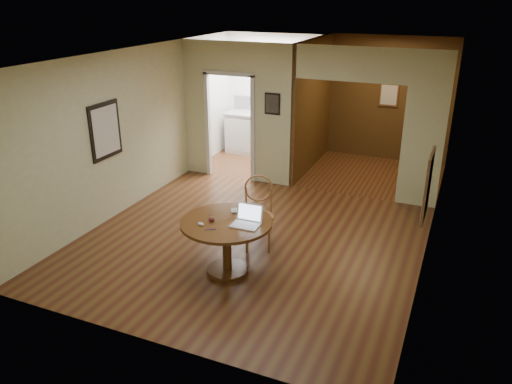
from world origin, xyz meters
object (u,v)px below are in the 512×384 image
at_px(chair, 258,208).
at_px(closed_laptop, 244,212).
at_px(dining_table, 227,235).
at_px(open_laptop, 247,219).

bearing_deg(chair, closed_laptop, -108.61).
bearing_deg(dining_table, open_laptop, 6.83).
distance_m(chair, closed_laptop, 0.58).
bearing_deg(chair, open_laptop, -97.81).
bearing_deg(open_laptop, closed_laptop, 120.22).
height_order(dining_table, chair, chair).
bearing_deg(dining_table, closed_laptop, 70.92).
height_order(dining_table, open_laptop, open_laptop).
bearing_deg(dining_table, chair, 84.28).
xyz_separation_m(chair, open_laptop, (0.20, -0.84, 0.22)).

